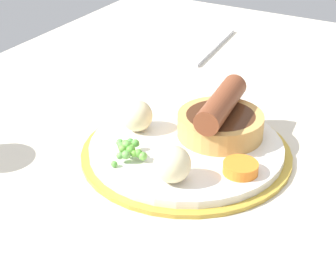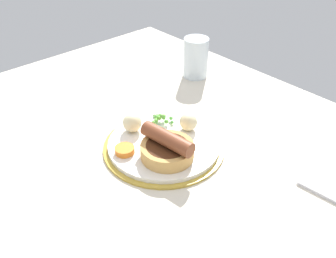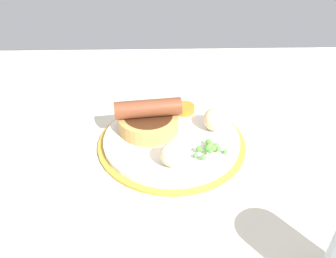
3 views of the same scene
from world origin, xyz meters
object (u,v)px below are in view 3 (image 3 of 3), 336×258
(dinner_plate, at_px, (172,141))
(sausage_pudding, at_px, (148,119))
(potato_chunk_0, at_px, (172,154))
(carrot_slice_2, at_px, (184,109))
(pea_pile, at_px, (210,147))
(potato_chunk_1, at_px, (215,119))

(dinner_plate, height_order, sausage_pudding, sausage_pudding)
(potato_chunk_0, bearing_deg, carrot_slice_2, 79.62)
(pea_pile, relative_size, potato_chunk_1, 1.36)
(pea_pile, bearing_deg, potato_chunk_1, 76.05)
(dinner_plate, distance_m, sausage_pudding, 0.05)
(dinner_plate, xyz_separation_m, carrot_slice_2, (0.02, 0.08, 0.01))
(potato_chunk_0, bearing_deg, dinner_plate, 88.93)
(pea_pile, xyz_separation_m, potato_chunk_0, (-0.06, -0.02, 0.01))
(potato_chunk_0, distance_m, carrot_slice_2, 0.15)
(pea_pile, bearing_deg, potato_chunk_0, -156.54)
(sausage_pudding, relative_size, potato_chunk_0, 2.97)
(sausage_pudding, height_order, carrot_slice_2, sausage_pudding)
(potato_chunk_1, bearing_deg, pea_pile, -103.95)
(sausage_pudding, bearing_deg, carrot_slice_2, -147.09)
(sausage_pudding, height_order, potato_chunk_0, sausage_pudding)
(carrot_slice_2, bearing_deg, sausage_pudding, -140.13)
(dinner_plate, bearing_deg, sausage_pudding, 147.17)
(sausage_pudding, xyz_separation_m, pea_pile, (0.09, -0.07, -0.01))
(dinner_plate, distance_m, potato_chunk_0, 0.07)
(sausage_pudding, relative_size, potato_chunk_1, 2.83)
(dinner_plate, height_order, pea_pile, pea_pile)
(sausage_pudding, bearing_deg, pea_pile, 138.04)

